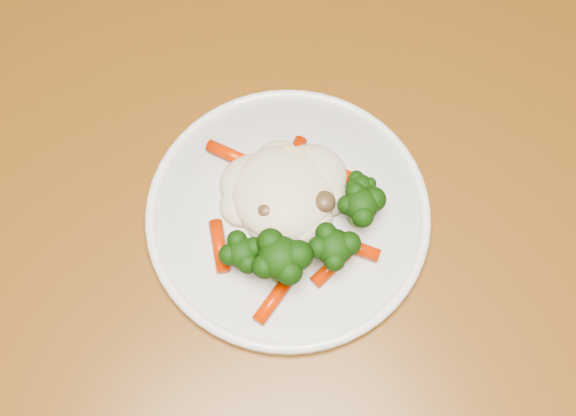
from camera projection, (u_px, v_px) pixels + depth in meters
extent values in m
plane|color=brown|center=(362.00, 376.00, 1.34)|extent=(3.00, 3.00, 0.00)
cube|color=brown|center=(297.00, 182.00, 0.70)|extent=(1.39, 1.13, 0.04)
cylinder|color=white|center=(288.00, 214.00, 0.65)|extent=(0.26, 0.26, 0.01)
ellipsoid|color=beige|center=(283.00, 188.00, 0.64)|extent=(0.11, 0.10, 0.04)
ellipsoid|color=black|center=(243.00, 257.00, 0.61)|extent=(0.04, 0.04, 0.04)
ellipsoid|color=black|center=(280.00, 264.00, 0.60)|extent=(0.06, 0.06, 0.05)
ellipsoid|color=black|center=(333.00, 252.00, 0.61)|extent=(0.05, 0.05, 0.05)
ellipsoid|color=black|center=(360.00, 210.00, 0.63)|extent=(0.05, 0.05, 0.04)
ellipsoid|color=black|center=(360.00, 189.00, 0.64)|extent=(0.03, 0.03, 0.03)
cylinder|color=#E23705|center=(231.00, 155.00, 0.67)|extent=(0.04, 0.04, 0.01)
cylinder|color=#E23705|center=(293.00, 160.00, 0.66)|extent=(0.04, 0.05, 0.01)
cylinder|color=#E23705|center=(340.00, 173.00, 0.66)|extent=(0.04, 0.03, 0.01)
cylinder|color=#E23705|center=(219.00, 246.00, 0.63)|extent=(0.02, 0.05, 0.01)
cylinder|color=#E23705|center=(273.00, 301.00, 0.61)|extent=(0.04, 0.04, 0.01)
cylinder|color=#E23705|center=(331.00, 267.00, 0.62)|extent=(0.04, 0.03, 0.01)
cylinder|color=#E23705|center=(357.00, 248.00, 0.63)|extent=(0.04, 0.03, 0.01)
ellipsoid|color=brown|center=(294.00, 189.00, 0.64)|extent=(0.02, 0.02, 0.02)
ellipsoid|color=brown|center=(324.00, 201.00, 0.63)|extent=(0.02, 0.02, 0.01)
ellipsoid|color=brown|center=(266.00, 210.00, 0.63)|extent=(0.02, 0.02, 0.01)
cube|color=tan|center=(274.00, 170.00, 0.65)|extent=(0.02, 0.01, 0.01)
cube|color=tan|center=(292.00, 155.00, 0.65)|extent=(0.02, 0.02, 0.01)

